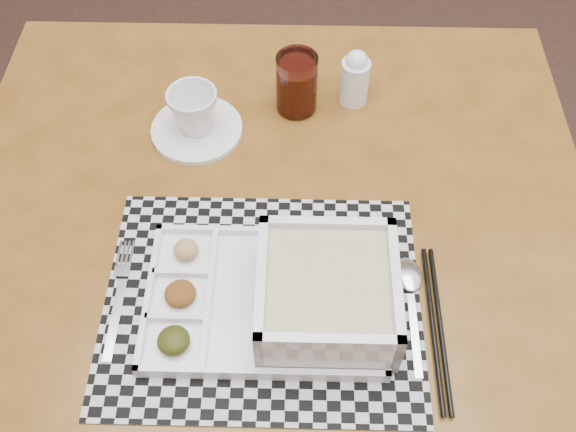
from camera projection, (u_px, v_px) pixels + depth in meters
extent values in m
cube|color=#56310F|center=(271.00, 244.00, 0.95)|extent=(1.09, 1.09, 0.04)
cylinder|color=#56310F|center=(96.00, 170.00, 1.51)|extent=(0.05, 0.05, 0.69)
cylinder|color=#56310F|center=(468.00, 177.00, 1.49)|extent=(0.05, 0.05, 0.69)
cube|color=#56310F|center=(280.00, 80.00, 1.24)|extent=(0.83, 0.14, 0.08)
cube|color=#56310F|center=(5.00, 260.00, 1.00)|extent=(0.14, 0.83, 0.08)
cube|color=#56310F|center=(541.00, 270.00, 0.99)|extent=(0.14, 0.83, 0.08)
cube|color=#B2B2BA|center=(262.00, 300.00, 0.87)|extent=(0.47, 0.40, 0.00)
cube|color=white|center=(266.00, 301.00, 0.86)|extent=(0.35, 0.26, 0.01)
cube|color=white|center=(269.00, 231.00, 0.92)|extent=(0.32, 0.05, 0.01)
cube|color=white|center=(262.00, 372.00, 0.79)|extent=(0.32, 0.05, 0.01)
cube|color=white|center=(149.00, 294.00, 0.86)|extent=(0.04, 0.22, 0.01)
cube|color=white|center=(383.00, 299.00, 0.85)|extent=(0.04, 0.22, 0.01)
cube|color=white|center=(209.00, 295.00, 0.85)|extent=(0.04, 0.20, 0.01)
cube|color=white|center=(174.00, 318.00, 0.84)|extent=(0.08, 0.02, 0.01)
cube|color=white|center=(181.00, 273.00, 0.88)|extent=(0.08, 0.02, 0.01)
ellipsoid|color=black|center=(174.00, 340.00, 0.81)|extent=(0.04, 0.04, 0.02)
ellipsoid|color=#4B230C|center=(180.00, 294.00, 0.85)|extent=(0.04, 0.04, 0.02)
ellipsoid|color=#966D44|center=(186.00, 250.00, 0.89)|extent=(0.03, 0.03, 0.02)
cube|color=white|center=(326.00, 306.00, 0.85)|extent=(0.20, 0.20, 0.01)
cube|color=white|center=(326.00, 238.00, 0.86)|extent=(0.18, 0.04, 0.08)
cube|color=white|center=(328.00, 353.00, 0.77)|extent=(0.18, 0.04, 0.08)
cube|color=white|center=(262.00, 291.00, 0.82)|extent=(0.04, 0.18, 0.08)
cube|color=white|center=(392.00, 294.00, 0.82)|extent=(0.04, 0.18, 0.08)
cube|color=tan|center=(327.00, 294.00, 0.82)|extent=(0.18, 0.18, 0.07)
cube|color=#BBBBC2|center=(112.00, 320.00, 0.85)|extent=(0.03, 0.12, 0.00)
cube|color=#BBBBC2|center=(122.00, 271.00, 0.89)|extent=(0.02, 0.02, 0.00)
cube|color=#BBBBC2|center=(119.00, 253.00, 0.91)|extent=(0.01, 0.04, 0.00)
cube|color=#BBBBC2|center=(124.00, 253.00, 0.91)|extent=(0.01, 0.04, 0.00)
cube|color=#BBBBC2|center=(128.00, 253.00, 0.91)|extent=(0.01, 0.04, 0.00)
cube|color=#BBBBC2|center=(132.00, 253.00, 0.91)|extent=(0.01, 0.04, 0.00)
cube|color=#BBBBC2|center=(415.00, 335.00, 0.84)|extent=(0.03, 0.12, 0.00)
ellipsoid|color=#BBBBC2|center=(409.00, 275.00, 0.89)|extent=(0.04, 0.06, 0.01)
cylinder|color=black|center=(433.00, 327.00, 0.84)|extent=(0.04, 0.24, 0.01)
cylinder|color=black|center=(440.00, 327.00, 0.84)|extent=(0.04, 0.24, 0.01)
cylinder|color=white|center=(197.00, 130.00, 1.05)|extent=(0.15, 0.15, 0.01)
imported|color=white|center=(194.00, 111.00, 1.02)|extent=(0.09, 0.09, 0.08)
cylinder|color=white|center=(297.00, 84.00, 1.05)|extent=(0.07, 0.07, 0.11)
cylinder|color=#3B0904|center=(297.00, 89.00, 1.05)|extent=(0.06, 0.06, 0.08)
cylinder|color=white|center=(354.00, 82.00, 1.07)|extent=(0.05, 0.05, 0.08)
sphere|color=white|center=(357.00, 61.00, 1.03)|extent=(0.04, 0.04, 0.04)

